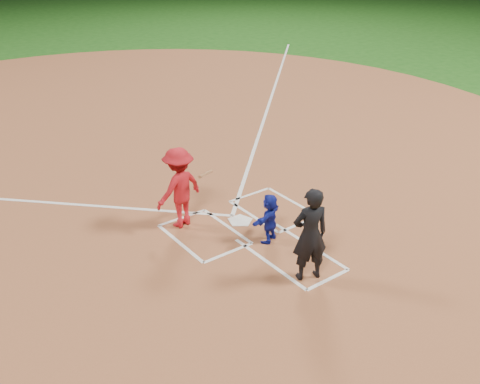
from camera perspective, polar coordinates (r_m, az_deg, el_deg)
ground at (r=12.16m, az=0.01°, el=-3.16°), size 120.00×120.00×0.00m
home_plate_dirt at (r=16.89m, az=-12.28°, el=5.06°), size 28.00×28.00×0.01m
home_plate at (r=12.15m, az=0.01°, el=-3.08°), size 0.60×0.60×0.02m
catcher at (r=11.19m, az=3.17°, el=-2.78°), size 1.05×0.69×1.08m
umpire at (r=9.91m, az=7.48°, el=-4.53°), size 0.80×0.66×1.88m
chalk_markings at (r=16.28m, az=-11.20°, el=4.38°), size 28.35×17.32×0.01m
batter_at_plate at (r=11.67m, az=-6.50°, el=0.46°), size 1.59×0.89×1.83m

